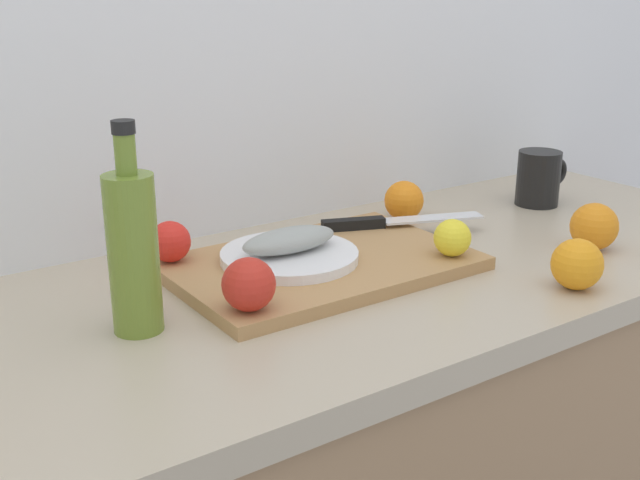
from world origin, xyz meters
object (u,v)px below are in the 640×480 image
at_px(olive_oil_bottle, 133,249).
at_px(lemon_0, 452,238).
at_px(fish_fillet, 289,240).
at_px(coffee_mug_0, 539,178).
at_px(chef_knife, 383,222).
at_px(cutting_board, 320,264).
at_px(white_plate, 289,256).
at_px(orange_0, 577,264).

bearing_deg(olive_oil_bottle, lemon_0, -7.32).
xyz_separation_m(fish_fillet, coffee_mug_0, (0.61, 0.04, 0.00)).
distance_m(lemon_0, olive_oil_bottle, 0.50).
bearing_deg(chef_knife, coffee_mug_0, 19.59).
height_order(fish_fillet, lemon_0, lemon_0).
distance_m(cutting_board, white_plate, 0.05).
distance_m(fish_fillet, lemon_0, 0.25).
bearing_deg(coffee_mug_0, cutting_board, -173.93).
height_order(fish_fillet, chef_knife, fish_fillet).
bearing_deg(orange_0, cutting_board, 134.26).
xyz_separation_m(chef_knife, lemon_0, (-0.01, -0.18, 0.02)).
distance_m(white_plate, orange_0, 0.42).
height_order(white_plate, orange_0, orange_0).
height_order(white_plate, lemon_0, lemon_0).
bearing_deg(chef_knife, white_plate, -145.89).
bearing_deg(chef_knife, orange_0, -55.24).
bearing_deg(lemon_0, fish_fillet, 150.57).
bearing_deg(coffee_mug_0, chef_knife, 178.51).
distance_m(olive_oil_bottle, orange_0, 0.63).
bearing_deg(lemon_0, white_plate, 150.57).
xyz_separation_m(white_plate, fish_fillet, (0.00, 0.00, 0.03)).
bearing_deg(white_plate, chef_knife, 13.03).
bearing_deg(white_plate, coffee_mug_0, 3.92).
bearing_deg(chef_knife, cutting_board, -137.61).
distance_m(lemon_0, orange_0, 0.19).
bearing_deg(lemon_0, cutting_board, 149.07).
bearing_deg(fish_fillet, lemon_0, -29.43).
bearing_deg(white_plate, lemon_0, -29.43).
height_order(olive_oil_bottle, orange_0, olive_oil_bottle).
relative_size(fish_fillet, coffee_mug_0, 1.28).
bearing_deg(cutting_board, orange_0, -45.74).
distance_m(white_plate, fish_fillet, 0.03).
distance_m(chef_knife, lemon_0, 0.18).
height_order(chef_knife, lemon_0, lemon_0).
bearing_deg(cutting_board, coffee_mug_0, 6.07).
xyz_separation_m(fish_fillet, orange_0, (0.31, -0.29, -0.02)).
distance_m(white_plate, chef_knife, 0.23).
relative_size(fish_fillet, chef_knife, 0.57).
height_order(white_plate, fish_fillet, fish_fillet).
height_order(chef_knife, orange_0, orange_0).
relative_size(cutting_board, lemon_0, 7.78).
xyz_separation_m(chef_knife, coffee_mug_0, (0.39, -0.01, 0.03)).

